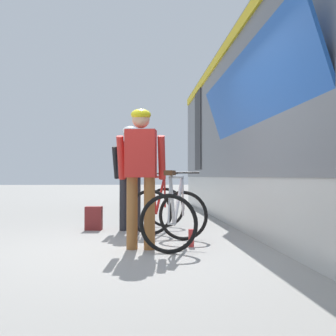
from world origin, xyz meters
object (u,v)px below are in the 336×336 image
bicycle_near_silver (176,216)px  backpack_on_platform (94,218)px  bicycle_far_red (158,207)px  cyclist_near_in_red (141,165)px  cyclist_far_in_dark (130,168)px  water_bottle_near_the_bikes (191,238)px

bicycle_near_silver → backpack_on_platform: size_ratio=3.06×
bicycle_near_silver → bicycle_far_red: 1.56m
cyclist_near_in_red → bicycle_far_red: 1.86m
bicycle_far_red → backpack_on_platform: size_ratio=3.07×
bicycle_near_silver → backpack_on_platform: (-1.25, 1.75, -0.20)m
cyclist_far_in_dark → backpack_on_platform: size_ratio=4.40×
bicycle_near_silver → water_bottle_near_the_bikes: size_ratio=5.39×
bicycle_near_silver → water_bottle_near_the_bikes: (0.19, -0.03, -0.29)m
bicycle_near_silver → cyclist_far_in_dark: bearing=111.2°
backpack_on_platform → water_bottle_near_the_bikes: backpack_on_platform is taller
backpack_on_platform → cyclist_far_in_dark: bearing=-6.7°
cyclist_far_in_dark → water_bottle_near_the_bikes: 2.07m
water_bottle_near_the_bikes → backpack_on_platform: bearing=129.1°
cyclist_near_in_red → bicycle_near_silver: 0.81m
bicycle_far_red → water_bottle_near_the_bikes: 1.65m
cyclist_far_in_dark → bicycle_near_silver: size_ratio=1.44×
bicycle_near_silver → water_bottle_near_the_bikes: bearing=-8.3°
cyclist_near_in_red → bicycle_near_silver: bearing=18.9°
cyclist_far_in_dark → bicycle_near_silver: bearing=-68.8°
cyclist_far_in_dark → bicycle_near_silver: 1.86m
cyclist_near_in_red → cyclist_far_in_dark: same height
cyclist_far_in_dark → water_bottle_near_the_bikes: bearing=-63.5°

